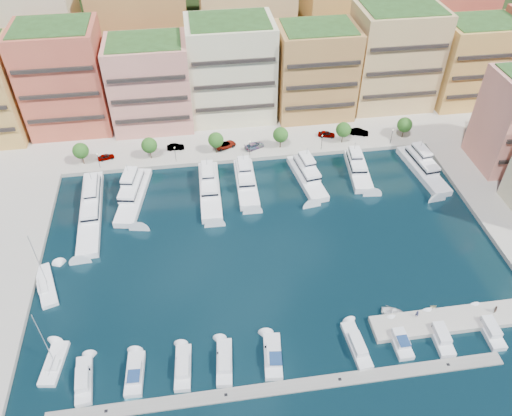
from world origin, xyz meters
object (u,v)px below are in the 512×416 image
object	(u,v)px
cruiser_0	(84,381)
sailboat_1	(46,286)
cruiser_1	(135,374)
cruiser_8	(439,335)
cruiser_2	(183,368)
car_5	(359,132)
lamppost_2	(250,146)
yacht_6	(422,167)
person_1	(495,309)
car_0	(106,157)
person_0	(417,314)
yacht_0	(91,207)
car_2	(226,145)
car_4	(327,134)
tree_1	(149,145)
yacht_3	(246,180)
cruiser_9	(489,329)
yacht_2	(210,187)
yacht_5	(358,168)
cruiser_7	(399,340)
car_3	(254,146)
tender_1	(433,307)
yacht_4	(307,175)
tree_4	(343,130)
sailboat_0	(54,364)
lamppost_0	(98,158)
cruiser_6	(357,346)
lamppost_4	(392,134)
tree_5	(405,125)
lamppost_1	(175,152)
tree_2	(216,140)
tree_0	(81,151)
tree_3	(281,135)
yacht_1	(134,194)
cruiser_4	(273,356)
lamppost_3	(322,140)
tender_0	(394,313)

from	to	relation	value
cruiser_0	sailboat_1	size ratio (longest dim) A/B	0.65
cruiser_1	cruiser_8	distance (m)	50.74
cruiser_2	car_5	xyz separation A→B (m)	(47.69, 60.90, 1.24)
lamppost_2	yacht_6	xyz separation A→B (m)	(40.01, -10.89, -2.62)
lamppost_2	person_1	world-z (taller)	lamppost_2
cruiser_0	car_0	size ratio (longest dim) A/B	2.15
person_0	yacht_0	bearing A→B (deg)	9.37
car_2	car_4	world-z (taller)	same
tree_1	sailboat_1	bearing A→B (deg)	-116.91
yacht_3	person_0	xyz separation A→B (m)	(24.43, -41.90, 0.57)
yacht_6	cruiser_9	distance (m)	45.35
cruiser_1	yacht_6	bearing A→B (deg)	34.27
yacht_2	yacht_0	bearing A→B (deg)	-173.22
person_1	yacht_5	bearing A→B (deg)	-99.84
cruiser_7	car_2	bearing A→B (deg)	111.17
car_3	car_2	bearing A→B (deg)	53.94
car_3	person_0	size ratio (longest dim) A/B	3.38
tender_1	car_3	size ratio (longest dim) A/B	0.33
car_5	lamppost_2	bearing A→B (deg)	119.44
yacht_4	yacht_6	world-z (taller)	same
tree_4	sailboat_0	xyz separation A→B (m)	(-62.91, -54.26, -4.43)
yacht_4	yacht_5	size ratio (longest dim) A/B	1.12
car_2	lamppost_0	bearing A→B (deg)	76.69
yacht_5	cruiser_6	size ratio (longest dim) A/B	1.68
lamppost_2	lamppost_4	world-z (taller)	same
cruiser_9	car_2	xyz separation A→B (m)	(-39.24, 60.12, 1.20)
car_2	cruiser_2	bearing A→B (deg)	146.61
tree_5	lamppost_1	bearing A→B (deg)	-177.73
lamppost_1	tree_2	bearing A→B (deg)	12.95
car_2	car_5	xyz separation A→B (m)	(34.91, 0.79, 0.04)
yacht_2	tree_0	bearing A→B (deg)	154.97
tree_3	cruiser_6	size ratio (longest dim) A/B	0.61
yacht_1	cruiser_4	size ratio (longest dim) A/B	2.28
tree_1	tree_2	distance (m)	16.00
lamppost_3	yacht_1	world-z (taller)	yacht_1
cruiser_8	yacht_4	bearing A→B (deg)	105.60
person_0	car_2	bearing A→B (deg)	-21.93
cruiser_0	sailboat_0	world-z (taller)	sailboat_0
cruiser_0	car_5	world-z (taller)	car_5
sailboat_0	lamppost_1	bearing A→B (deg)	68.08
lamppost_4	cruiser_6	distance (m)	61.50
tree_1	tree_4	size ratio (longest dim) A/B	1.00
lamppost_3	cruiser_4	distance (m)	59.99
cruiser_8	tender_0	bearing A→B (deg)	136.99
tree_4	car_4	world-z (taller)	tree_4
sailboat_0	yacht_2	bearing A→B (deg)	55.25
tree_5	cruiser_4	xyz separation A→B (m)	(-43.77, -58.11, -4.17)
lamppost_2	lamppost_3	xyz separation A→B (m)	(18.00, 0.00, 0.00)
car_4	tree_0	bearing A→B (deg)	108.85
lamppost_0	cruiser_2	bearing A→B (deg)	-72.42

